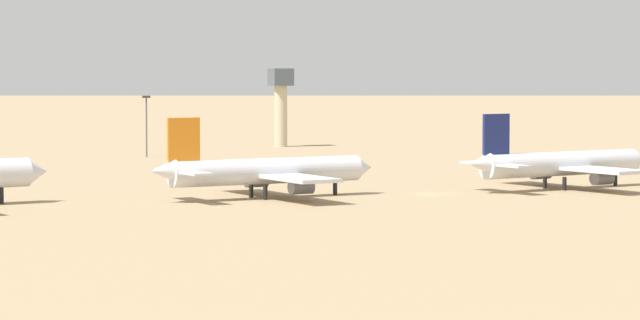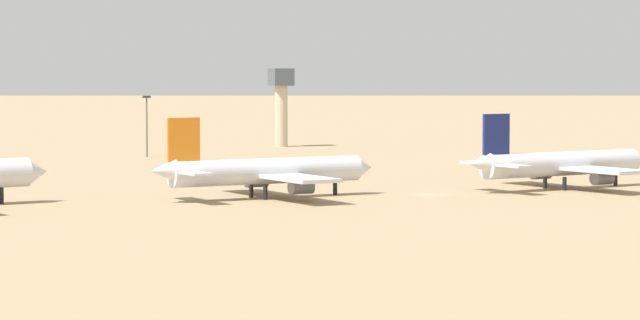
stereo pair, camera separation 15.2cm
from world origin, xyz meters
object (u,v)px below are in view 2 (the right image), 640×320
Objects in this scene: light_pole_west at (147,121)px; parked_jet_navy_3 at (560,164)px; control_tower at (281,99)px; parked_jet_orange_2 at (265,171)px.

parked_jet_navy_3 is at bearing -70.62° from light_pole_west.
light_pole_west is (-42.84, -28.70, -3.81)m from control_tower.
control_tower is (3.41, 140.76, 7.64)m from parked_jet_navy_3.
parked_jet_orange_2 is 2.82× the size of light_pole_west.
parked_jet_orange_2 is 1.97× the size of control_tower.
parked_jet_navy_3 is (51.56, -1.91, 0.01)m from parked_jet_orange_2.
control_tower is 51.70m from light_pole_west.
parked_jet_navy_3 is at bearing -9.26° from parked_jet_orange_2.
parked_jet_navy_3 is 1.97× the size of control_tower.
light_pole_west is (12.13, 110.16, 3.83)m from parked_jet_orange_2.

